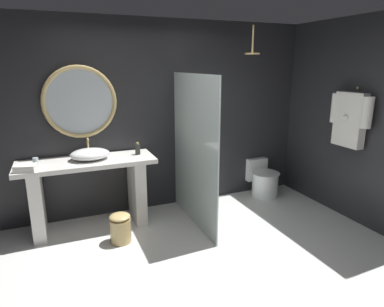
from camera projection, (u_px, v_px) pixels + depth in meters
ground_plane at (209, 277)px, 3.26m from camera, size 5.76×5.76×0.00m
back_wall_panel at (152, 117)px, 4.62m from camera, size 4.80×0.10×2.60m
side_wall_right at (345, 119)px, 4.47m from camera, size 0.10×2.47×2.60m
vanity_counter at (89, 186)px, 4.14m from camera, size 1.63×0.59×0.88m
vessel_sink at (90, 154)px, 4.07m from camera, size 0.47×0.39×0.24m
tumbler_cup at (36, 162)px, 3.82m from camera, size 0.06×0.06×0.09m
soap_dispenser at (138, 149)px, 4.30m from camera, size 0.06×0.06×0.16m
round_wall_mirror at (80, 102)px, 4.13m from camera, size 0.90×0.05×0.90m
shower_glass_panel at (194, 152)px, 4.17m from camera, size 0.02×1.37×1.91m
rain_shower_head at (252, 51)px, 4.36m from camera, size 0.20×0.20×0.37m
hanging_bathrobe at (350, 117)px, 4.22m from camera, size 0.20×0.61×0.76m
toilet at (262, 180)px, 5.27m from camera, size 0.42×0.61×0.55m
waste_bin at (120, 228)px, 3.87m from camera, size 0.24×0.24×0.35m
folded_hand_towel at (26, 168)px, 3.63m from camera, size 0.25×0.21×0.07m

